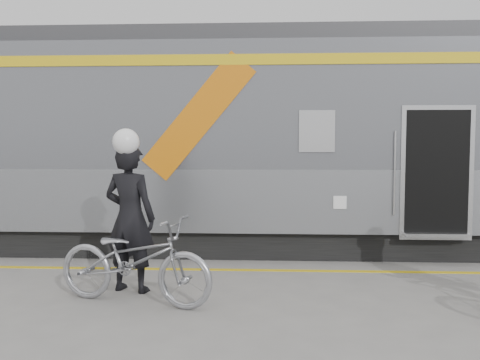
{
  "coord_description": "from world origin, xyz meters",
  "views": [
    {
      "loc": [
        -0.29,
        -5.91,
        2.03
      ],
      "look_at": [
        -0.67,
        1.6,
        1.5
      ],
      "focal_mm": 38.0,
      "sensor_mm": 36.0,
      "label": 1
    }
  ],
  "objects": [
    {
      "name": "man",
      "position": [
        -2.15,
        0.92,
        1.02
      ],
      "size": [
        0.85,
        0.67,
        2.04
      ],
      "primitive_type": "imported",
      "rotation": [
        0.0,
        0.0,
        2.87
      ],
      "color": "black",
      "rests_on": "ground"
    },
    {
      "name": "bicycle_left",
      "position": [
        -1.95,
        0.37,
        0.56
      ],
      "size": [
        2.26,
        1.3,
        1.13
      ],
      "primitive_type": "imported",
      "rotation": [
        0.0,
        0.0,
        1.3
      ],
      "color": "#95969C",
      "rests_on": "ground"
    },
    {
      "name": "train",
      "position": [
        0.38,
        4.19,
        2.05
      ],
      "size": [
        24.0,
        3.17,
        4.1
      ],
      "color": "black",
      "rests_on": "ground"
    },
    {
      "name": "ground",
      "position": [
        0.0,
        0.0,
        0.0
      ],
      "size": [
        90.0,
        90.0,
        0.0
      ],
      "primitive_type": "plane",
      "color": "slate",
      "rests_on": "ground"
    },
    {
      "name": "safety_strip",
      "position": [
        0.0,
        2.15,
        0.0
      ],
      "size": [
        24.0,
        0.12,
        0.01
      ],
      "primitive_type": "cube",
      "color": "gold",
      "rests_on": "ground"
    },
    {
      "name": "helmet_man",
      "position": [
        -2.15,
        0.92,
        2.22
      ],
      "size": [
        0.35,
        0.35,
        0.35
      ],
      "primitive_type": "sphere",
      "color": "white",
      "rests_on": "man"
    }
  ]
}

